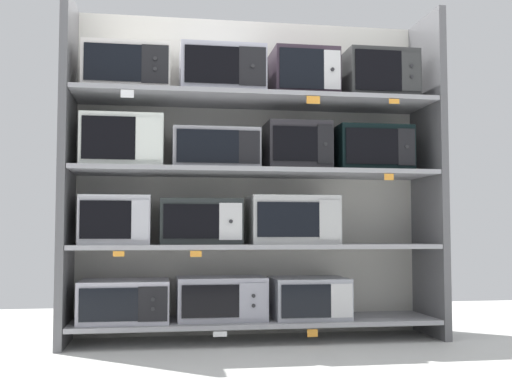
% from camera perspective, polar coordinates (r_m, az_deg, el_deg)
% --- Properties ---
extents(ground, '(6.38, 6.00, 0.02)m').
position_cam_1_polar(ground, '(3.26, 2.82, -16.34)').
color(ground, silver).
extents(back_panel, '(2.58, 0.04, 2.22)m').
position_cam_1_polar(back_panel, '(4.46, -0.55, 1.51)').
color(back_panel, beige).
rests_on(back_panel, ground).
extents(upright_left, '(0.05, 0.52, 2.22)m').
position_cam_1_polar(upright_left, '(4.18, -16.75, 2.02)').
color(upright_left, '#5B5B5E').
rests_on(upright_left, ground).
extents(upright_right, '(0.05, 0.52, 2.22)m').
position_cam_1_polar(upright_right, '(4.54, 15.39, 1.56)').
color(upright_right, '#5B5B5E').
rests_on(upright_right, ground).
extents(shelf_0, '(2.38, 0.52, 0.03)m').
position_cam_1_polar(shelf_0, '(4.21, -0.00, -11.63)').
color(shelf_0, '#99999E').
rests_on(shelf_0, ground).
extents(microwave_0, '(0.56, 0.43, 0.26)m').
position_cam_1_polar(microwave_0, '(4.14, -11.84, -9.63)').
color(microwave_0, '#B7B5C3').
rests_on(microwave_0, shelf_0).
extents(microwave_1, '(0.57, 0.36, 0.28)m').
position_cam_1_polar(microwave_1, '(4.16, -3.17, -9.59)').
color(microwave_1, '#A1A2AE').
rests_on(microwave_1, shelf_0).
extents(microwave_2, '(0.49, 0.43, 0.27)m').
position_cam_1_polar(microwave_2, '(4.26, 4.80, -9.52)').
color(microwave_2, '#9B9DA7').
rests_on(microwave_2, shelf_0).
extents(price_tag_0, '(0.08, 0.00, 0.03)m').
position_cam_1_polar(price_tag_0, '(3.92, -3.27, -12.73)').
color(price_tag_0, white).
extents(price_tag_1, '(0.07, 0.00, 0.05)m').
position_cam_1_polar(price_tag_1, '(4.02, 5.14, -12.61)').
color(price_tag_1, orange).
extents(shelf_1, '(2.38, 0.52, 0.03)m').
position_cam_1_polar(shelf_1, '(4.17, -0.00, -4.94)').
color(shelf_1, '#99999E').
extents(microwave_3, '(0.44, 0.40, 0.31)m').
position_cam_1_polar(microwave_3, '(4.12, -12.58, -2.51)').
color(microwave_3, '#BABBC2').
rests_on(microwave_3, shelf_1).
extents(microwave_4, '(0.53, 0.34, 0.29)m').
position_cam_1_polar(microwave_4, '(4.12, -5.05, -2.70)').
color(microwave_4, '#262C2C').
rests_on(microwave_4, shelf_1).
extents(microwave_5, '(0.58, 0.40, 0.32)m').
position_cam_1_polar(microwave_5, '(4.21, 3.28, -2.56)').
color(microwave_5, '#B5B6B5').
rests_on(microwave_5, shelf_1).
extents(price_tag_2, '(0.07, 0.00, 0.03)m').
position_cam_1_polar(price_tag_2, '(3.86, -12.33, -5.49)').
color(price_tag_2, orange).
extents(price_tag_3, '(0.07, 0.00, 0.04)m').
position_cam_1_polar(price_tag_3, '(3.86, -5.46, -5.60)').
color(price_tag_3, orange).
extents(shelf_2, '(2.38, 0.52, 0.03)m').
position_cam_1_polar(shelf_2, '(4.19, -0.00, 1.78)').
color(shelf_2, '#99999E').
extents(microwave_6, '(0.51, 0.43, 0.33)m').
position_cam_1_polar(microwave_6, '(4.16, -11.96, 4.39)').
color(microwave_6, silver).
rests_on(microwave_6, shelf_2).
extents(microwave_7, '(0.56, 0.35, 0.26)m').
position_cam_1_polar(microwave_7, '(4.17, -3.71, 3.84)').
color(microwave_7, '#9B9BA2').
rests_on(microwave_7, shelf_2).
extents(microwave_8, '(0.42, 0.34, 0.32)m').
position_cam_1_polar(microwave_8, '(4.26, 3.73, 4.08)').
color(microwave_8, '#2B292D').
rests_on(microwave_8, shelf_2).
extents(microwave_9, '(0.51, 0.36, 0.31)m').
position_cam_1_polar(microwave_9, '(4.40, 10.42, 3.79)').
color(microwave_9, black).
rests_on(microwave_9, shelf_2).
extents(price_tag_4, '(0.06, 0.00, 0.04)m').
position_cam_1_polar(price_tag_4, '(4.14, 11.96, 1.35)').
color(price_tag_4, orange).
extents(shelf_3, '(2.38, 0.52, 0.03)m').
position_cam_1_polar(shelf_3, '(4.26, -0.00, 8.35)').
color(shelf_3, '#99999E').
extents(microwave_10, '(0.55, 0.37, 0.30)m').
position_cam_1_polar(microwave_10, '(4.25, -11.61, 10.77)').
color(microwave_10, silver).
rests_on(microwave_10, shelf_3).
extents(microwave_11, '(0.55, 0.43, 0.31)m').
position_cam_1_polar(microwave_11, '(4.27, -3.14, 10.70)').
color(microwave_11, '#B1B1C0').
rests_on(microwave_11, shelf_3).
extents(microwave_12, '(0.43, 0.37, 0.33)m').
position_cam_1_polar(microwave_12, '(4.36, 4.31, 10.48)').
color(microwave_12, '#322632').
rests_on(microwave_12, shelf_3).
extents(microwave_13, '(0.48, 0.43, 0.33)m').
position_cam_1_polar(microwave_13, '(4.50, 10.91, 10.10)').
color(microwave_13, '#313232').
rests_on(microwave_13, shelf_3).
extents(price_tag_5, '(0.08, 0.00, 0.05)m').
position_cam_1_polar(price_tag_5, '(3.95, -11.58, 8.72)').
color(price_tag_5, white).
extents(price_tag_6, '(0.09, 0.00, 0.05)m').
position_cam_1_polar(price_tag_6, '(4.06, 5.21, 8.31)').
color(price_tag_6, orange).
extents(price_tag_7, '(0.07, 0.00, 0.03)m').
position_cam_1_polar(price_tag_7, '(4.23, 12.41, 8.03)').
color(price_tag_7, orange).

